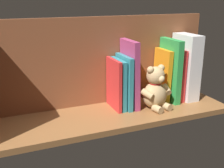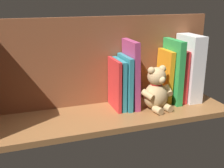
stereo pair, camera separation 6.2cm
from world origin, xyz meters
TOP-DOWN VIEW (x-y plane):
  - ground_plane at (0.00, 0.00)cm, footprint 92.93×27.57cm
  - shelf_back_panel at (0.00, -11.54)cm, footprint 92.93×1.50cm
  - dictionary_thick_white at (-35.57, -3.35)cm, footprint 5.99×13.87cm
  - book_0 at (-30.78, -4.04)cm, footprint 2.49×12.69cm
  - book_1 at (-27.70, -3.38)cm, footprint 2.59×14.01cm
  - book_2 at (-24.85, -4.72)cm, footprint 2.66×11.34cm
  - teddy_bear at (-17.57, 2.29)cm, footprint 13.84×12.52cm
  - book_3 at (-9.18, -3.62)cm, footprint 3.14×13.52cm
  - book_4 at (-6.67, -3.59)cm, footprint 1.73×13.58cm
  - book_5 at (-4.42, -4.05)cm, footprint 1.67×12.67cm
  - book_6 at (-2.40, -3.90)cm, footprint 1.29×12.96cm

SIDE VIEW (x-z plane):
  - ground_plane at x=0.00cm, z-range -2.20..0.00cm
  - teddy_bear at x=-17.57cm, z-range -1.04..16.37cm
  - book_5 at x=-4.42cm, z-range 0.00..19.66cm
  - book_6 at x=-2.40cm, z-range 0.00..19.86cm
  - book_4 at x=-6.67cm, z-range 0.00..21.01cm
  - book_2 at x=-24.85cm, z-range -0.02..21.90cm
  - book_0 at x=-30.78cm, z-range 0.00..21.90cm
  - book_1 at x=-27.70cm, z-range 0.00..26.20cm
  - book_3 at x=-9.18cm, z-range -0.03..26.87cm
  - dictionary_thick_white at x=-35.57cm, z-range 0.00..27.72cm
  - shelf_back_panel at x=0.00cm, z-range 0.00..35.41cm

